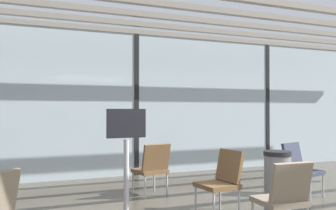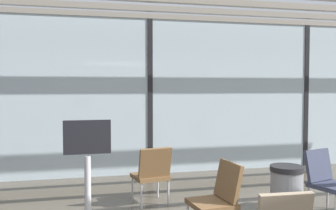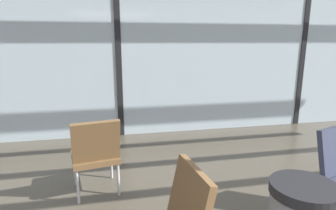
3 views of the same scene
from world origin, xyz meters
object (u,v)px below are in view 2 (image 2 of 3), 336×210
lounge_chair_4 (152,172)px  trash_bin (286,203)px  parked_airplane (152,84)px  lounge_chair_1 (326,178)px  lounge_chair_3 (219,195)px  info_sign (88,200)px

lounge_chair_4 → trash_bin: bearing=117.0°
parked_airplane → lounge_chair_4: parked_airplane is taller
parked_airplane → trash_bin: (-0.35, -9.88, -1.42)m
parked_airplane → lounge_chair_1: parked_airplane is taller
lounge_chair_4 → trash_bin: 2.05m
lounge_chair_1 → trash_bin: 1.26m
lounge_chair_4 → trash_bin: size_ratio=1.01×
lounge_chair_1 → lounge_chair_4: bearing=139.9°
lounge_chair_3 → info_sign: size_ratio=0.60×
lounge_chair_4 → info_sign: (-0.96, -1.81, 0.18)m
lounge_chair_4 → info_sign: size_ratio=0.60×
lounge_chair_1 → trash_bin: (-1.03, -0.71, -0.06)m
trash_bin → info_sign: bearing=-175.3°
lounge_chair_4 → lounge_chair_3: bearing=101.3°
lounge_chair_3 → lounge_chair_4: same height
parked_airplane → lounge_chair_3: size_ratio=13.53×
lounge_chair_1 → lounge_chair_3: (-1.74, -0.43, 0.00)m
parked_airplane → lounge_chair_4: bearing=-100.9°
parked_airplane → info_sign: (-2.56, -10.06, -1.17)m
lounge_chair_1 → lounge_chair_3: same height
parked_airplane → trash_bin: size_ratio=13.69×
trash_bin → info_sign: (-2.20, -0.18, 0.25)m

